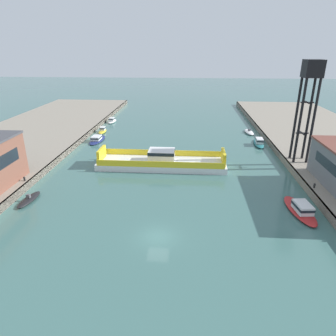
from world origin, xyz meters
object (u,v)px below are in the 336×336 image
at_px(moored_boat_near_left, 259,142).
at_px(moored_boat_far_right, 301,209).
at_px(moored_boat_upstream_a, 102,130).
at_px(moored_boat_near_right, 97,139).
at_px(moored_boat_mid_left, 112,121).
at_px(moored_boat_far_left, 249,132).
at_px(chain_ferry, 162,162).
at_px(crane_tower, 310,86).
at_px(moored_boat_mid_right, 29,199).

height_order(moored_boat_near_left, moored_boat_far_right, same).
bearing_deg(moored_boat_upstream_a, moored_boat_near_right, -83.68).
distance_m(moored_boat_mid_left, moored_boat_upstream_a, 11.44).
distance_m(moored_boat_far_left, moored_boat_far_right, 40.80).
distance_m(chain_ferry, moored_boat_mid_left, 39.05).
bearing_deg(crane_tower, moored_boat_near_left, 107.82).
bearing_deg(moored_boat_mid_left, moored_boat_near_left, -26.87).
height_order(chain_ferry, moored_boat_near_left, chain_ferry).
bearing_deg(moored_boat_mid_right, chain_ferry, 40.01).
bearing_deg(moored_boat_mid_right, moored_boat_far_right, -0.99).
xyz_separation_m(moored_boat_upstream_a, crane_tower, (42.64, -21.36, 13.97)).
height_order(moored_boat_mid_left, moored_boat_far_right, moored_boat_far_right).
height_order(moored_boat_mid_left, crane_tower, crane_tower).
bearing_deg(moored_boat_far_right, crane_tower, 73.97).
bearing_deg(moored_boat_far_left, moored_boat_near_right, -165.16).
distance_m(moored_boat_upstream_a, crane_tower, 49.69).
bearing_deg(chain_ferry, moored_boat_far_right, -37.90).
distance_m(moored_boat_near_right, moored_boat_far_left, 38.37).
distance_m(moored_boat_near_left, moored_boat_near_right, 37.52).
height_order(moored_boat_mid_left, moored_boat_upstream_a, moored_boat_mid_left).
bearing_deg(chain_ferry, moored_boat_near_left, 36.03).
height_order(chain_ferry, moored_boat_mid_right, chain_ferry).
bearing_deg(moored_boat_upstream_a, moored_boat_far_left, 2.91).
height_order(moored_boat_near_left, moored_boat_mid_right, moored_boat_near_left).
relative_size(chain_ferry, moored_boat_upstream_a, 4.62).
height_order(moored_boat_near_right, crane_tower, crane_tower).
relative_size(moored_boat_upstream_a, crane_tower, 0.29).
relative_size(moored_boat_mid_right, crane_tower, 0.31).
height_order(chain_ferry, crane_tower, crane_tower).
distance_m(moored_boat_far_left, moored_boat_upstream_a, 38.01).
height_order(moored_boat_far_left, moored_boat_upstream_a, moored_boat_upstream_a).
distance_m(moored_boat_near_left, moored_boat_far_right, 30.72).
relative_size(chain_ferry, moored_boat_mid_right, 4.35).
relative_size(moored_boat_mid_right, moored_boat_far_right, 0.63).
distance_m(chain_ferry, moored_boat_far_left, 32.43).
xyz_separation_m(chain_ferry, moored_boat_mid_right, (-17.79, -14.93, -0.71)).
bearing_deg(moored_boat_far_left, moored_boat_near_left, -87.58).
height_order(chain_ferry, moored_boat_upstream_a, chain_ferry).
distance_m(moored_boat_near_left, moored_boat_mid_left, 43.35).
relative_size(moored_boat_mid_left, moored_boat_upstream_a, 1.08).
distance_m(moored_boat_far_left, crane_tower, 27.67).
relative_size(moored_boat_near_right, crane_tower, 0.47).
distance_m(moored_boat_mid_left, crane_tower, 55.78).
bearing_deg(crane_tower, moored_boat_mid_right, -158.52).
xyz_separation_m(moored_boat_mid_left, moored_boat_mid_right, (0.07, -49.65, -0.23)).
height_order(moored_boat_near_right, moored_boat_mid_left, moored_boat_mid_left).
height_order(moored_boat_mid_right, moored_boat_upstream_a, moored_boat_upstream_a).
bearing_deg(moored_boat_upstream_a, moored_boat_mid_right, -90.31).
xyz_separation_m(moored_boat_mid_right, crane_tower, (42.84, 16.86, 14.19)).
distance_m(moored_boat_mid_left, moored_boat_far_left, 39.40).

